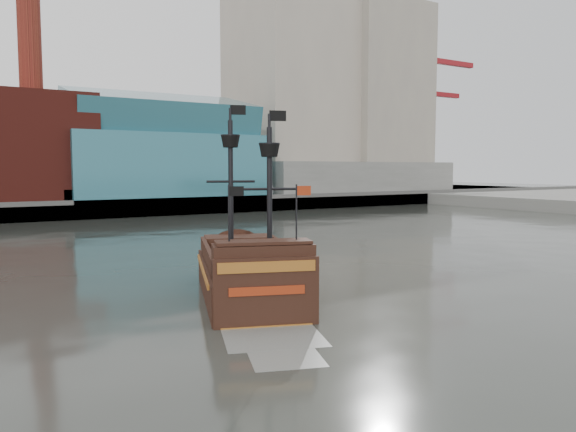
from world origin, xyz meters
TOP-DOWN VIEW (x-y plane):
  - ground at (0.00, 0.00)m, footprint 400.00×400.00m
  - promenade_far at (0.00, 92.00)m, footprint 220.00×60.00m
  - seawall at (0.00, 62.50)m, footprint 220.00×1.00m
  - skyline at (5.21, 84.56)m, footprint 149.00×45.00m
  - crane_a at (78.63, 82.00)m, footprint 22.50×4.00m
  - crane_b at (88.23, 92.00)m, footprint 19.10×4.00m
  - pirate_ship at (-6.30, 10.44)m, footprint 9.15×15.30m

SIDE VIEW (x-z plane):
  - ground at x=0.00m, z-range 0.00..0.00m
  - pirate_ship at x=-6.30m, z-range -4.50..6.50m
  - promenade_far at x=0.00m, z-range 0.00..2.00m
  - seawall at x=0.00m, z-range 0.00..2.60m
  - crane_b at x=88.23m, z-range 2.45..28.70m
  - crane_a at x=78.63m, z-range 2.99..35.24m
  - skyline at x=5.21m, z-range -6.45..55.55m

